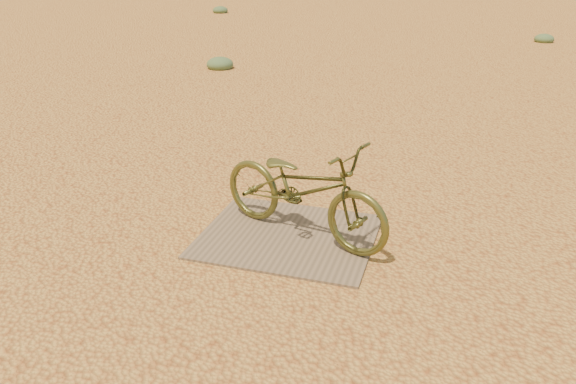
% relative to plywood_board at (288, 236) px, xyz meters
% --- Properties ---
extents(ground, '(120.00, 120.00, 0.00)m').
position_rel_plywood_board_xyz_m(ground, '(0.46, 0.33, -0.01)').
color(ground, tan).
rests_on(ground, ground).
extents(plywood_board, '(1.51, 1.28, 0.02)m').
position_rel_plywood_board_xyz_m(plywood_board, '(0.00, 0.00, 0.00)').
color(plywood_board, '#715D4B').
rests_on(plywood_board, ground).
extents(bicycle, '(1.79, 1.14, 0.89)m').
position_rel_plywood_board_xyz_m(bicycle, '(0.12, 0.04, 0.46)').
color(bicycle, '#4C4E23').
rests_on(bicycle, plywood_board).
extents(kale_a, '(0.57, 0.57, 0.31)m').
position_rel_plywood_board_xyz_m(kale_a, '(-3.60, 6.77, -0.01)').
color(kale_a, '#58704D').
rests_on(kale_a, ground).
extents(kale_b, '(0.51, 0.51, 0.28)m').
position_rel_plywood_board_xyz_m(kale_b, '(3.33, 12.66, -0.01)').
color(kale_b, '#58704D').
rests_on(kale_b, ground).
extents(kale_c, '(0.59, 0.59, 0.32)m').
position_rel_plywood_board_xyz_m(kale_c, '(-7.93, 16.76, -0.01)').
color(kale_c, '#58704D').
rests_on(kale_c, ground).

